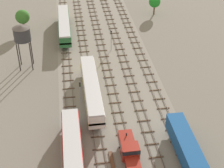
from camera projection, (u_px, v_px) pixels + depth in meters
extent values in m
plane|color=slate|center=(101.00, 44.00, 86.83)|extent=(480.00, 480.00, 0.00)
cube|color=gray|center=(101.00, 44.00, 86.83)|extent=(21.35, 176.00, 0.01)
cube|color=#47382D|center=(63.00, 44.00, 86.44)|extent=(0.07, 126.00, 0.15)
cube|color=#47382D|center=(68.00, 44.00, 86.60)|extent=(0.07, 126.00, 0.15)
cube|color=brown|center=(74.00, 166.00, 53.45)|extent=(2.40, 0.22, 0.14)
cube|color=brown|center=(73.00, 152.00, 55.90)|extent=(2.40, 0.22, 0.14)
cube|color=brown|center=(72.00, 139.00, 58.36)|extent=(2.40, 0.22, 0.14)
cube|color=brown|center=(71.00, 127.00, 60.81)|extent=(2.40, 0.22, 0.14)
cube|color=brown|center=(71.00, 117.00, 63.27)|extent=(2.40, 0.22, 0.14)
cube|color=brown|center=(70.00, 107.00, 65.73)|extent=(2.40, 0.22, 0.14)
cube|color=brown|center=(69.00, 97.00, 68.18)|extent=(2.40, 0.22, 0.14)
cube|color=brown|center=(69.00, 89.00, 70.64)|extent=(2.40, 0.22, 0.14)
cube|color=brown|center=(68.00, 81.00, 73.09)|extent=(2.40, 0.22, 0.14)
cube|color=brown|center=(68.00, 73.00, 75.55)|extent=(2.40, 0.22, 0.14)
cube|color=brown|center=(67.00, 66.00, 78.01)|extent=(2.40, 0.22, 0.14)
cube|color=brown|center=(67.00, 59.00, 80.46)|extent=(2.40, 0.22, 0.14)
cube|color=brown|center=(66.00, 53.00, 82.92)|extent=(2.40, 0.22, 0.14)
cube|color=brown|center=(66.00, 47.00, 85.37)|extent=(2.40, 0.22, 0.14)
cube|color=brown|center=(65.00, 41.00, 87.83)|extent=(2.40, 0.22, 0.14)
cube|color=brown|center=(65.00, 36.00, 90.29)|extent=(2.40, 0.22, 0.14)
cube|color=brown|center=(65.00, 31.00, 92.74)|extent=(2.40, 0.22, 0.14)
cube|color=brown|center=(64.00, 26.00, 95.20)|extent=(2.40, 0.22, 0.14)
cube|color=brown|center=(64.00, 22.00, 97.65)|extent=(2.40, 0.22, 0.14)
cube|color=brown|center=(64.00, 18.00, 100.11)|extent=(2.40, 0.22, 0.14)
cube|color=brown|center=(64.00, 14.00, 102.57)|extent=(2.40, 0.22, 0.14)
cube|color=brown|center=(63.00, 10.00, 105.02)|extent=(2.40, 0.22, 0.14)
cube|color=brown|center=(63.00, 6.00, 107.48)|extent=(2.40, 0.22, 0.14)
cube|color=brown|center=(63.00, 3.00, 109.93)|extent=(2.40, 0.22, 0.14)
cube|color=#47382D|center=(80.00, 43.00, 86.94)|extent=(0.07, 126.00, 0.15)
cube|color=#47382D|center=(86.00, 42.00, 87.11)|extent=(0.07, 126.00, 0.15)
cube|color=brown|center=(102.00, 163.00, 53.95)|extent=(2.40, 0.22, 0.14)
cube|color=brown|center=(100.00, 149.00, 56.41)|extent=(2.40, 0.22, 0.14)
cube|color=brown|center=(98.00, 137.00, 58.86)|extent=(2.40, 0.22, 0.14)
cube|color=brown|center=(96.00, 125.00, 61.32)|extent=(2.40, 0.22, 0.14)
cube|color=brown|center=(94.00, 114.00, 63.78)|extent=(2.40, 0.22, 0.14)
cube|color=brown|center=(93.00, 105.00, 66.23)|extent=(2.40, 0.22, 0.14)
cube|color=brown|center=(91.00, 95.00, 68.69)|extent=(2.40, 0.22, 0.14)
cube|color=brown|center=(90.00, 87.00, 71.14)|extent=(2.40, 0.22, 0.14)
cube|color=brown|center=(89.00, 79.00, 73.60)|extent=(2.40, 0.22, 0.14)
cube|color=brown|center=(87.00, 71.00, 76.06)|extent=(2.40, 0.22, 0.14)
cube|color=brown|center=(86.00, 64.00, 78.51)|extent=(2.40, 0.22, 0.14)
cube|color=brown|center=(85.00, 58.00, 80.97)|extent=(2.40, 0.22, 0.14)
cube|color=brown|center=(84.00, 52.00, 83.42)|extent=(2.40, 0.22, 0.14)
cube|color=brown|center=(83.00, 46.00, 85.88)|extent=(2.40, 0.22, 0.14)
cube|color=brown|center=(83.00, 40.00, 88.34)|extent=(2.40, 0.22, 0.14)
cube|color=brown|center=(82.00, 35.00, 90.79)|extent=(2.40, 0.22, 0.14)
cube|color=brown|center=(81.00, 30.00, 93.25)|extent=(2.40, 0.22, 0.14)
cube|color=brown|center=(80.00, 26.00, 95.70)|extent=(2.40, 0.22, 0.14)
cube|color=brown|center=(80.00, 21.00, 98.16)|extent=(2.40, 0.22, 0.14)
cube|color=brown|center=(79.00, 17.00, 100.62)|extent=(2.40, 0.22, 0.14)
cube|color=brown|center=(78.00, 13.00, 103.07)|extent=(2.40, 0.22, 0.14)
cube|color=brown|center=(78.00, 9.00, 105.53)|extent=(2.40, 0.22, 0.14)
cube|color=brown|center=(77.00, 5.00, 107.98)|extent=(2.40, 0.22, 0.14)
cube|color=brown|center=(76.00, 2.00, 110.44)|extent=(2.40, 0.22, 0.14)
cube|color=#47382D|center=(97.00, 42.00, 87.45)|extent=(0.07, 126.00, 0.15)
cube|color=#47382D|center=(103.00, 41.00, 87.61)|extent=(0.07, 126.00, 0.15)
cube|color=brown|center=(129.00, 160.00, 54.46)|extent=(2.40, 0.22, 0.14)
cube|color=brown|center=(126.00, 147.00, 56.91)|extent=(2.40, 0.22, 0.14)
cube|color=brown|center=(123.00, 134.00, 59.37)|extent=(2.40, 0.22, 0.14)
cube|color=brown|center=(120.00, 123.00, 61.83)|extent=(2.40, 0.22, 0.14)
cube|color=brown|center=(118.00, 112.00, 64.28)|extent=(2.40, 0.22, 0.14)
cube|color=brown|center=(115.00, 103.00, 66.74)|extent=(2.40, 0.22, 0.14)
cube|color=brown|center=(113.00, 94.00, 69.19)|extent=(2.40, 0.22, 0.14)
cube|color=brown|center=(111.00, 85.00, 71.65)|extent=(2.40, 0.22, 0.14)
cube|color=brown|center=(109.00, 77.00, 74.10)|extent=(2.40, 0.22, 0.14)
cube|color=brown|center=(107.00, 70.00, 76.56)|extent=(2.40, 0.22, 0.14)
cube|color=brown|center=(105.00, 63.00, 79.02)|extent=(2.40, 0.22, 0.14)
cube|color=brown|center=(104.00, 57.00, 81.47)|extent=(2.40, 0.22, 0.14)
cube|color=brown|center=(102.00, 50.00, 83.93)|extent=(2.40, 0.22, 0.14)
cube|color=brown|center=(101.00, 45.00, 86.38)|extent=(2.40, 0.22, 0.14)
cube|color=brown|center=(100.00, 39.00, 88.84)|extent=(2.40, 0.22, 0.14)
cube|color=brown|center=(98.00, 34.00, 91.30)|extent=(2.40, 0.22, 0.14)
cube|color=brown|center=(97.00, 29.00, 93.75)|extent=(2.40, 0.22, 0.14)
cube|color=brown|center=(96.00, 25.00, 96.21)|extent=(2.40, 0.22, 0.14)
cube|color=brown|center=(95.00, 20.00, 98.66)|extent=(2.40, 0.22, 0.14)
cube|color=brown|center=(94.00, 16.00, 101.12)|extent=(2.40, 0.22, 0.14)
cube|color=brown|center=(93.00, 12.00, 103.58)|extent=(2.40, 0.22, 0.14)
cube|color=brown|center=(92.00, 8.00, 106.03)|extent=(2.40, 0.22, 0.14)
cube|color=brown|center=(91.00, 5.00, 108.49)|extent=(2.40, 0.22, 0.14)
cube|color=brown|center=(90.00, 1.00, 110.94)|extent=(2.40, 0.22, 0.14)
cube|color=#47382D|center=(114.00, 41.00, 87.95)|extent=(0.07, 126.00, 0.15)
cube|color=#47382D|center=(120.00, 40.00, 88.12)|extent=(0.07, 126.00, 0.15)
cube|color=brown|center=(156.00, 157.00, 54.96)|extent=(2.40, 0.22, 0.14)
cube|color=brown|center=(152.00, 144.00, 57.42)|extent=(2.40, 0.22, 0.14)
cube|color=brown|center=(148.00, 132.00, 59.87)|extent=(2.40, 0.22, 0.14)
cube|color=brown|center=(144.00, 121.00, 62.33)|extent=(2.40, 0.22, 0.14)
cube|color=brown|center=(141.00, 110.00, 64.79)|extent=(2.40, 0.22, 0.14)
cube|color=brown|center=(137.00, 101.00, 67.24)|extent=(2.40, 0.22, 0.14)
cube|color=brown|center=(134.00, 92.00, 69.70)|extent=(2.40, 0.22, 0.14)
cube|color=brown|center=(132.00, 84.00, 72.15)|extent=(2.40, 0.22, 0.14)
cube|color=brown|center=(129.00, 76.00, 74.61)|extent=(2.40, 0.22, 0.14)
cube|color=brown|center=(126.00, 69.00, 77.07)|extent=(2.40, 0.22, 0.14)
cube|color=brown|center=(124.00, 62.00, 79.52)|extent=(2.40, 0.22, 0.14)
cube|color=brown|center=(122.00, 55.00, 81.98)|extent=(2.40, 0.22, 0.14)
cube|color=brown|center=(120.00, 49.00, 84.43)|extent=(2.40, 0.22, 0.14)
cube|color=brown|center=(118.00, 44.00, 86.89)|extent=(2.40, 0.22, 0.14)
cube|color=brown|center=(116.00, 38.00, 89.35)|extent=(2.40, 0.22, 0.14)
cube|color=brown|center=(115.00, 33.00, 91.80)|extent=(2.40, 0.22, 0.14)
cube|color=brown|center=(113.00, 28.00, 94.26)|extent=(2.40, 0.22, 0.14)
cube|color=brown|center=(111.00, 24.00, 96.71)|extent=(2.40, 0.22, 0.14)
cube|color=brown|center=(110.00, 19.00, 99.17)|extent=(2.40, 0.22, 0.14)
cube|color=brown|center=(109.00, 15.00, 101.63)|extent=(2.40, 0.22, 0.14)
cube|color=brown|center=(107.00, 11.00, 104.08)|extent=(2.40, 0.22, 0.14)
cube|color=brown|center=(106.00, 7.00, 106.54)|extent=(2.40, 0.22, 0.14)
cube|color=brown|center=(105.00, 4.00, 108.99)|extent=(2.40, 0.22, 0.14)
cube|color=brown|center=(104.00, 0.00, 111.45)|extent=(2.40, 0.22, 0.14)
cube|color=#47382D|center=(131.00, 39.00, 88.46)|extent=(0.07, 126.00, 0.15)
cube|color=#47382D|center=(137.00, 39.00, 88.63)|extent=(0.07, 126.00, 0.15)
cube|color=brown|center=(183.00, 154.00, 55.47)|extent=(2.40, 0.22, 0.14)
cube|color=brown|center=(177.00, 141.00, 57.92)|extent=(2.40, 0.22, 0.14)
cube|color=brown|center=(172.00, 129.00, 60.38)|extent=(2.40, 0.22, 0.14)
cube|color=brown|center=(168.00, 118.00, 62.84)|extent=(2.40, 0.22, 0.14)
cube|color=brown|center=(163.00, 108.00, 65.29)|extent=(2.40, 0.22, 0.14)
cube|color=brown|center=(159.00, 99.00, 67.75)|extent=(2.40, 0.22, 0.14)
cube|color=brown|center=(155.00, 90.00, 70.20)|extent=(2.40, 0.22, 0.14)
cube|color=brown|center=(152.00, 82.00, 72.66)|extent=(2.40, 0.22, 0.14)
cube|color=brown|center=(149.00, 74.00, 75.12)|extent=(2.40, 0.22, 0.14)
cube|color=brown|center=(146.00, 67.00, 77.57)|extent=(2.40, 0.22, 0.14)
cube|color=brown|center=(143.00, 60.00, 80.03)|extent=(2.40, 0.22, 0.14)
cube|color=brown|center=(140.00, 54.00, 82.48)|extent=(2.40, 0.22, 0.14)
cube|color=brown|center=(138.00, 48.00, 84.94)|extent=(2.40, 0.22, 0.14)
cube|color=brown|center=(135.00, 42.00, 87.40)|extent=(2.40, 0.22, 0.14)
cube|color=brown|center=(133.00, 37.00, 89.85)|extent=(2.40, 0.22, 0.14)
cube|color=brown|center=(131.00, 32.00, 92.31)|extent=(2.40, 0.22, 0.14)
cube|color=brown|center=(129.00, 27.00, 94.76)|extent=(2.40, 0.22, 0.14)
cube|color=brown|center=(127.00, 23.00, 97.22)|extent=(2.40, 0.22, 0.14)
cube|color=brown|center=(125.00, 18.00, 99.68)|extent=(2.40, 0.22, 0.14)
cube|color=brown|center=(123.00, 14.00, 102.13)|extent=(2.40, 0.22, 0.14)
cube|color=brown|center=(121.00, 10.00, 104.59)|extent=(2.40, 0.22, 0.14)
cube|color=brown|center=(120.00, 7.00, 107.04)|extent=(2.40, 0.22, 0.14)
cube|color=brown|center=(118.00, 3.00, 109.50)|extent=(2.40, 0.22, 0.14)
cube|color=brown|center=(117.00, 0.00, 111.95)|extent=(2.40, 0.22, 0.14)
cube|color=#194C8C|center=(187.00, 149.00, 53.18)|extent=(2.80, 14.00, 2.80)
cube|color=black|center=(196.00, 148.00, 53.42)|extent=(0.08, 2.80, 2.24)
cylinder|color=black|center=(174.00, 140.00, 57.26)|extent=(0.13, 0.80, 0.80)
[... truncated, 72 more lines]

